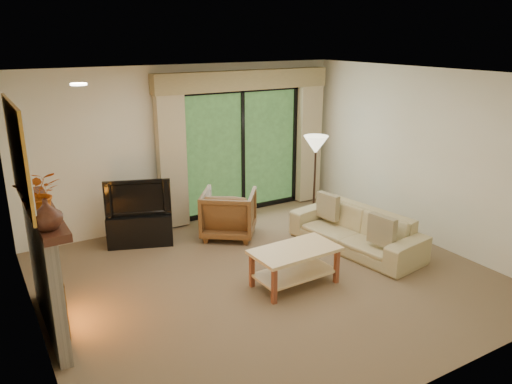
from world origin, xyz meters
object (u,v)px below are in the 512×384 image
sofa (356,230)px  coffee_table (295,267)px  armchair (229,213)px  media_console (140,229)px

sofa → coffee_table: sofa is taller
armchair → sofa: 1.96m
media_console → coffee_table: size_ratio=0.87×
armchair → coffee_table: size_ratio=0.75×
media_console → sofa: size_ratio=0.47×
armchair → coffee_table: bearing=125.4°
sofa → armchair: bearing=-144.5°
coffee_table → sofa: bearing=15.8°
armchair → coffee_table: 1.86m
armchair → coffee_table: (-0.04, -1.86, -0.13)m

